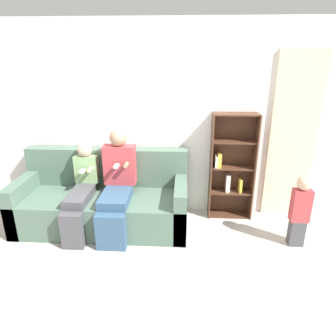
{
  "coord_description": "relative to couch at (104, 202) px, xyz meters",
  "views": [
    {
      "loc": [
        0.67,
        -2.9,
        2.09
      ],
      "look_at": [
        0.47,
        0.6,
        0.79
      ],
      "focal_mm": 32.0,
      "sensor_mm": 36.0,
      "label": 1
    }
  ],
  "objects": [
    {
      "name": "ground_plane",
      "position": [
        0.37,
        -0.56,
        -0.32
      ],
      "size": [
        14.0,
        14.0,
        0.0
      ],
      "primitive_type": "plane",
      "color": "#BCB2A8"
    },
    {
      "name": "back_wall",
      "position": [
        0.37,
        0.47,
        0.96
      ],
      "size": [
        10.0,
        0.06,
        2.55
      ],
      "color": "silver",
      "rests_on": "ground_plane"
    },
    {
      "name": "curtain_panel",
      "position": [
        2.45,
        0.42,
        0.78
      ],
      "size": [
        0.6,
        0.04,
        2.2
      ],
      "color": "beige",
      "rests_on": "ground_plane"
    },
    {
      "name": "couch",
      "position": [
        0.0,
        0.0,
        0.0
      ],
      "size": [
        2.16,
        0.9,
        0.95
      ],
      "color": "#4C6656",
      "rests_on": "ground_plane"
    },
    {
      "name": "adult_seated",
      "position": [
        0.22,
        -0.12,
        0.34
      ],
      "size": [
        0.4,
        0.82,
        1.27
      ],
      "color": "#335170",
      "rests_on": "ground_plane"
    },
    {
      "name": "child_seated",
      "position": [
        -0.23,
        -0.17,
        0.24
      ],
      "size": [
        0.29,
        0.83,
        1.08
      ],
      "color": "#47474C",
      "rests_on": "ground_plane"
    },
    {
      "name": "toddler_standing",
      "position": [
        2.37,
        -0.36,
        0.15
      ],
      "size": [
        0.21,
        0.17,
        0.87
      ],
      "color": "#47474C",
      "rests_on": "ground_plane"
    },
    {
      "name": "bookshelf",
      "position": [
        1.67,
        0.34,
        0.39
      ],
      "size": [
        0.58,
        0.25,
        1.43
      ],
      "color": "#4C2D1E",
      "rests_on": "ground_plane"
    }
  ]
}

